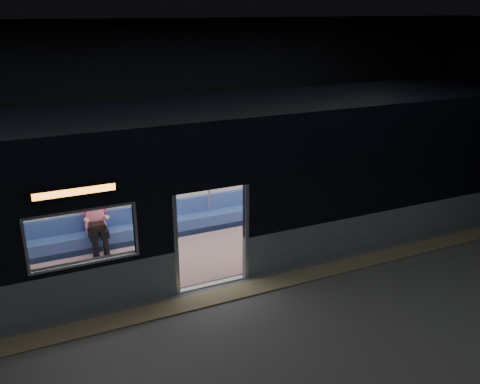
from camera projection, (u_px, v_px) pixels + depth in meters
station_floor at (234, 311)px, 9.37m from camera, size 24.00×14.00×0.01m
station_envelope at (233, 114)px, 8.11m from camera, size 24.00×14.00×5.00m
tactile_strip at (222, 296)px, 9.83m from camera, size 22.80×0.50×0.03m
metro_car at (185, 177)px, 10.91m from camera, size 18.00×3.04×3.35m
passenger at (95, 217)px, 11.39m from camera, size 0.48×0.79×1.48m
handbag at (97, 227)px, 11.22m from camera, size 0.37×0.34×0.16m
transit_map at (341, 153)px, 14.12m from camera, size 0.91×0.03×0.59m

